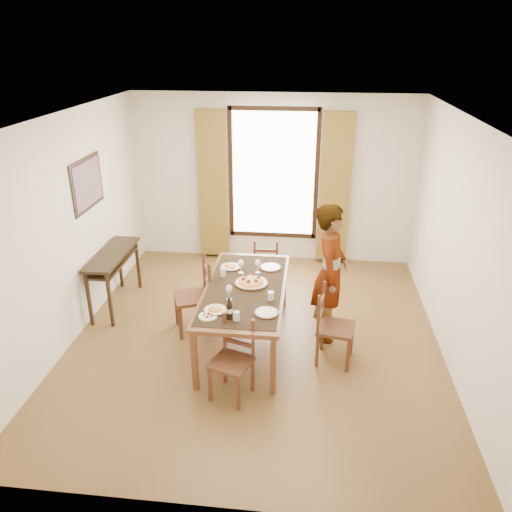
# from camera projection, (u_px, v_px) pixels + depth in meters

# --- Properties ---
(ground) EXTENTS (5.00, 5.00, 0.00)m
(ground) POSITION_uv_depth(u_px,v_px,m) (256.00, 337.00, 6.29)
(ground) COLOR #57331B
(ground) RESTS_ON ground
(room_shell) EXTENTS (4.60, 5.10, 2.74)m
(room_shell) POSITION_uv_depth(u_px,v_px,m) (257.00, 218.00, 5.78)
(room_shell) COLOR silver
(room_shell) RESTS_ON ground
(console_table) EXTENTS (0.38, 1.20, 0.80)m
(console_table) POSITION_uv_depth(u_px,v_px,m) (113.00, 260.00, 6.76)
(console_table) COLOR black
(console_table) RESTS_ON ground
(dining_table) EXTENTS (0.95, 2.00, 0.76)m
(dining_table) POSITION_uv_depth(u_px,v_px,m) (245.00, 292.00, 5.92)
(dining_table) COLOR brown
(dining_table) RESTS_ON ground
(chair_west) EXTENTS (0.57, 0.57, 0.99)m
(chair_west) POSITION_uv_depth(u_px,v_px,m) (195.00, 297.00, 6.28)
(chair_west) COLOR brown
(chair_west) RESTS_ON ground
(chair_north) EXTENTS (0.39, 0.39, 0.84)m
(chair_north) POSITION_uv_depth(u_px,v_px,m) (266.00, 266.00, 7.30)
(chair_north) COLOR brown
(chair_north) RESTS_ON ground
(chair_south) EXTENTS (0.49, 0.49, 0.87)m
(chair_south) POSITION_uv_depth(u_px,v_px,m) (233.00, 362.00, 5.14)
(chair_south) COLOR brown
(chair_south) RESTS_ON ground
(chair_east) EXTENTS (0.47, 0.47, 0.91)m
(chair_east) POSITION_uv_depth(u_px,v_px,m) (333.00, 328.00, 5.68)
(chair_east) COLOR brown
(chair_east) RESTS_ON ground
(man) EXTENTS (0.75, 0.60, 1.73)m
(man) POSITION_uv_depth(u_px,v_px,m) (330.00, 273.00, 5.99)
(man) COLOR gray
(man) RESTS_ON ground
(plate_sw) EXTENTS (0.27, 0.27, 0.05)m
(plate_sw) POSITION_uv_depth(u_px,v_px,m) (215.00, 309.00, 5.37)
(plate_sw) COLOR silver
(plate_sw) RESTS_ON dining_table
(plate_se) EXTENTS (0.27, 0.27, 0.05)m
(plate_se) POSITION_uv_depth(u_px,v_px,m) (267.00, 311.00, 5.32)
(plate_se) COLOR silver
(plate_se) RESTS_ON dining_table
(plate_nw) EXTENTS (0.27, 0.27, 0.05)m
(plate_nw) POSITION_uv_depth(u_px,v_px,m) (230.00, 266.00, 6.37)
(plate_nw) COLOR silver
(plate_nw) RESTS_ON dining_table
(plate_ne) EXTENTS (0.27, 0.27, 0.05)m
(plate_ne) POSITION_uv_depth(u_px,v_px,m) (271.00, 266.00, 6.36)
(plate_ne) COLOR silver
(plate_ne) RESTS_ON dining_table
(pasta_platter) EXTENTS (0.40, 0.40, 0.10)m
(pasta_platter) POSITION_uv_depth(u_px,v_px,m) (251.00, 280.00, 5.95)
(pasta_platter) COLOR #D7431B
(pasta_platter) RESTS_ON dining_table
(caprese_plate) EXTENTS (0.20, 0.20, 0.04)m
(caprese_plate) POSITION_uv_depth(u_px,v_px,m) (208.00, 315.00, 5.26)
(caprese_plate) COLOR silver
(caprese_plate) RESTS_ON dining_table
(wine_glass_a) EXTENTS (0.08, 0.08, 0.18)m
(wine_glass_a) POSITION_uv_depth(u_px,v_px,m) (229.00, 292.00, 5.58)
(wine_glass_a) COLOR white
(wine_glass_a) RESTS_ON dining_table
(wine_glass_b) EXTENTS (0.08, 0.08, 0.18)m
(wine_glass_b) POSITION_uv_depth(u_px,v_px,m) (258.00, 266.00, 6.21)
(wine_glass_b) COLOR white
(wine_glass_b) RESTS_ON dining_table
(wine_glass_c) EXTENTS (0.08, 0.08, 0.18)m
(wine_glass_c) POSITION_uv_depth(u_px,v_px,m) (241.00, 266.00, 6.20)
(wine_glass_c) COLOR white
(wine_glass_c) RESTS_ON dining_table
(tumbler_a) EXTENTS (0.07, 0.07, 0.10)m
(tumbler_a) POSITION_uv_depth(u_px,v_px,m) (271.00, 296.00, 5.59)
(tumbler_a) COLOR silver
(tumbler_a) RESTS_ON dining_table
(tumbler_b) EXTENTS (0.07, 0.07, 0.10)m
(tumbler_b) POSITION_uv_depth(u_px,v_px,m) (223.00, 272.00, 6.15)
(tumbler_b) COLOR silver
(tumbler_b) RESTS_ON dining_table
(tumbler_c) EXTENTS (0.07, 0.07, 0.10)m
(tumbler_c) POSITION_uv_depth(u_px,v_px,m) (236.00, 316.00, 5.19)
(tumbler_c) COLOR silver
(tumbler_c) RESTS_ON dining_table
(wine_bottle) EXTENTS (0.07, 0.07, 0.25)m
(wine_bottle) POSITION_uv_depth(u_px,v_px,m) (229.00, 308.00, 5.19)
(wine_bottle) COLOR black
(wine_bottle) RESTS_ON dining_table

